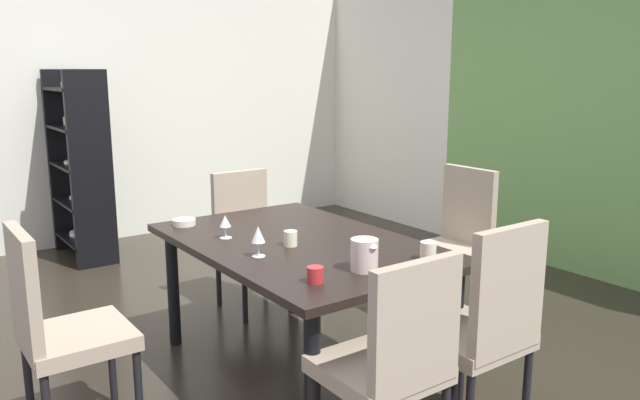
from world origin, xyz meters
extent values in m
cube|color=#2A241D|center=(0.00, 0.00, -0.01)|extent=(5.62, 5.36, 0.02)
cube|color=silver|center=(-1.85, 2.63, 1.31)|extent=(1.92, 0.10, 2.62)
cube|color=silver|center=(-2.76, 0.00, 1.31)|extent=(0.10, 5.36, 2.62)
cube|color=black|center=(0.66, -0.19, 0.73)|extent=(1.66, 1.06, 0.04)
cylinder|color=black|center=(-0.07, 0.24, 0.35)|extent=(0.07, 0.07, 0.71)
cylinder|color=black|center=(1.39, 0.24, 0.35)|extent=(0.07, 0.07, 0.71)
cylinder|color=black|center=(-0.07, -0.62, 0.35)|extent=(0.07, 0.07, 0.71)
cylinder|color=black|center=(1.39, -0.62, 0.35)|extent=(0.07, 0.07, 0.71)
cube|color=tan|center=(0.64, 0.96, 0.47)|extent=(0.44, 0.44, 0.07)
cube|color=tan|center=(0.64, 1.16, 0.75)|extent=(0.42, 0.05, 0.54)
cylinder|color=black|center=(0.83, 0.77, 0.22)|extent=(0.04, 0.04, 0.44)
cylinder|color=black|center=(0.45, 0.77, 0.22)|extent=(0.04, 0.04, 0.44)
cylinder|color=black|center=(0.83, 1.15, 0.22)|extent=(0.04, 0.04, 0.44)
cylinder|color=black|center=(0.45, 1.15, 0.22)|extent=(0.04, 0.04, 0.44)
cube|color=tan|center=(0.61, -1.34, 0.47)|extent=(0.44, 0.44, 0.07)
cube|color=tan|center=(0.61, -1.54, 0.74)|extent=(0.42, 0.05, 0.52)
cylinder|color=black|center=(0.42, -1.15, 0.22)|extent=(0.04, 0.04, 0.44)
cylinder|color=black|center=(0.80, -1.15, 0.22)|extent=(0.04, 0.04, 0.44)
cylinder|color=black|center=(0.42, -1.53, 0.22)|extent=(0.04, 0.04, 0.44)
cube|color=tan|center=(1.61, 0.07, 0.47)|extent=(0.44, 0.44, 0.07)
cube|color=tan|center=(1.81, 0.07, 0.75)|extent=(0.05, 0.42, 0.55)
cylinder|color=black|center=(1.42, -0.12, 0.22)|extent=(0.04, 0.04, 0.44)
cylinder|color=black|center=(1.42, 0.26, 0.22)|extent=(0.04, 0.04, 0.44)
cylinder|color=black|center=(1.80, 0.26, 0.22)|extent=(0.04, 0.04, 0.44)
cube|color=tan|center=(1.61, -0.45, 0.47)|extent=(0.44, 0.44, 0.07)
cube|color=tan|center=(1.81, -0.45, 0.72)|extent=(0.05, 0.42, 0.50)
cylinder|color=black|center=(1.42, -0.26, 0.22)|extent=(0.04, 0.04, 0.44)
cube|color=tan|center=(-0.29, 0.07, 0.47)|extent=(0.44, 0.44, 0.07)
cube|color=tan|center=(-0.49, 0.07, 0.71)|extent=(0.05, 0.42, 0.47)
cylinder|color=black|center=(-0.10, 0.26, 0.22)|extent=(0.04, 0.04, 0.44)
cylinder|color=black|center=(-0.10, -0.12, 0.22)|extent=(0.04, 0.04, 0.44)
cylinder|color=black|center=(-0.48, 0.26, 0.22)|extent=(0.04, 0.04, 0.44)
cylinder|color=black|center=(-0.48, -0.12, 0.22)|extent=(0.04, 0.04, 0.44)
cube|color=black|center=(-2.63, -0.55, 0.82)|extent=(0.05, 0.35, 1.64)
cube|color=black|center=(-1.90, -0.55, 0.82)|extent=(0.05, 0.35, 1.64)
cube|color=black|center=(-2.26, -0.55, 0.16)|extent=(0.77, 0.35, 0.02)
cylinder|color=white|center=(-2.36, -0.55, 0.19)|extent=(0.21, 0.21, 0.04)
cube|color=black|center=(-2.26, -0.55, 0.49)|extent=(0.77, 0.35, 0.02)
cylinder|color=white|center=(-2.40, -0.55, 0.52)|extent=(0.15, 0.15, 0.02)
cube|color=black|center=(-2.26, -0.55, 0.82)|extent=(0.77, 0.35, 0.02)
cylinder|color=white|center=(-2.33, -0.55, 0.85)|extent=(0.22, 0.22, 0.02)
cylinder|color=silver|center=(-2.28, -0.55, 0.86)|extent=(0.12, 0.12, 0.06)
cube|color=black|center=(-2.26, -0.55, 1.15)|extent=(0.77, 0.35, 0.02)
cylinder|color=white|center=(-2.14, -0.55, 1.19)|extent=(0.22, 0.22, 0.06)
cylinder|color=white|center=(-2.43, -0.55, 1.20)|extent=(0.13, 0.13, 0.07)
cube|color=black|center=(-2.26, -0.55, 1.48)|extent=(0.77, 0.35, 0.02)
cylinder|color=beige|center=(-2.25, -0.55, 1.52)|extent=(0.20, 0.20, 0.05)
cylinder|color=white|center=(-2.34, -0.55, 1.53)|extent=(0.12, 0.12, 0.07)
cylinder|color=silver|center=(0.78, -0.52, 0.75)|extent=(0.07, 0.07, 0.00)
cylinder|color=silver|center=(0.78, -0.52, 0.78)|extent=(0.01, 0.01, 0.07)
cone|color=silver|center=(0.78, -0.52, 0.86)|extent=(0.07, 0.07, 0.08)
cylinder|color=silver|center=(0.38, -0.49, 0.75)|extent=(0.07, 0.07, 0.00)
cylinder|color=silver|center=(0.38, -0.49, 0.78)|extent=(0.01, 0.01, 0.06)
cone|color=silver|center=(0.38, -0.49, 0.84)|extent=(0.06, 0.06, 0.06)
cylinder|color=beige|center=(-0.02, -0.55, 0.76)|extent=(0.13, 0.13, 0.04)
cylinder|color=red|center=(1.25, -0.51, 0.78)|extent=(0.07, 0.07, 0.07)
cylinder|color=white|center=(1.30, 0.12, 0.79)|extent=(0.08, 0.08, 0.09)
cylinder|color=beige|center=(0.71, -0.29, 0.79)|extent=(0.07, 0.07, 0.08)
cylinder|color=silver|center=(1.25, -0.23, 0.82)|extent=(0.13, 0.13, 0.15)
cone|color=silver|center=(1.30, -0.23, 0.88)|extent=(0.04, 0.04, 0.03)
camera|label=1|loc=(3.33, -1.97, 1.64)|focal=35.00mm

